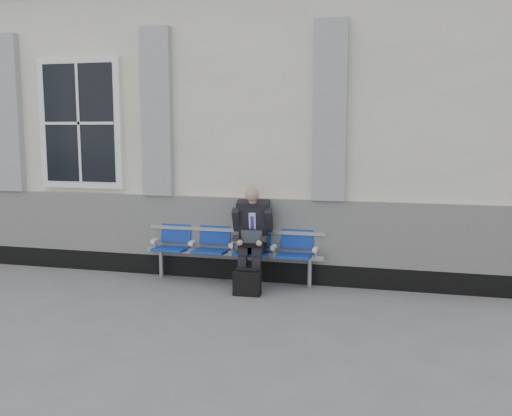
# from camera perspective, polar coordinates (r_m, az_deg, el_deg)

# --- Properties ---
(ground) EXTENTS (70.00, 70.00, 0.00)m
(ground) POSITION_cam_1_polar(r_m,az_deg,el_deg) (8.34, -23.84, -7.82)
(ground) COLOR slate
(ground) RESTS_ON ground
(station_building) EXTENTS (14.40, 4.40, 4.49)m
(station_building) POSITION_cam_1_polar(r_m,az_deg,el_deg) (10.99, -13.24, 8.00)
(station_building) COLOR silver
(station_building) RESTS_ON ground
(bench) EXTENTS (2.60, 0.47, 0.91)m
(bench) POSITION_cam_1_polar(r_m,az_deg,el_deg) (8.09, -2.29, -3.60)
(bench) COLOR #9EA0A3
(bench) RESTS_ON ground
(businessman) EXTENTS (0.57, 0.77, 1.38)m
(businessman) POSITION_cam_1_polar(r_m,az_deg,el_deg) (7.85, -0.38, -2.47)
(businessman) COLOR black
(businessman) RESTS_ON ground
(briefcase) EXTENTS (0.37, 0.17, 0.37)m
(briefcase) POSITION_cam_1_polar(r_m,az_deg,el_deg) (7.52, -0.89, -7.48)
(briefcase) COLOR black
(briefcase) RESTS_ON ground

